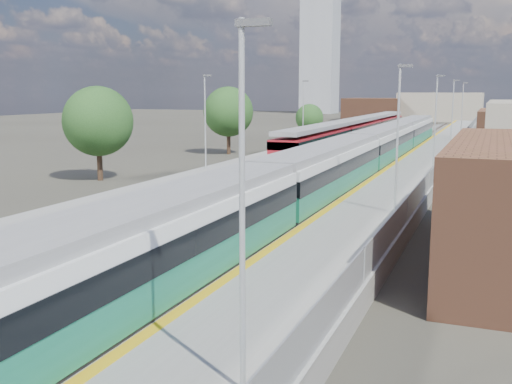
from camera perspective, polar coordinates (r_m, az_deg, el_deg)
The scene contains 11 objects.
ground at distance 60.14m, azimuth 10.92°, elevation 2.51°, with size 320.00×320.00×0.00m, color #47443A.
ballast_bed at distance 63.01m, azimuth 9.34°, elevation 2.89°, with size 10.50×155.00×0.06m, color #565451.
tracks at distance 64.51m, azimuth 10.19°, elevation 3.09°, with size 8.96×160.00×0.17m.
platform_right at distance 61.79m, azimuth 16.19°, elevation 2.99°, with size 4.70×155.00×8.52m.
platform_left at distance 64.74m, azimuth 3.46°, elevation 3.61°, with size 4.30×155.00×8.52m.
buildings at distance 150.18m, azimuth 10.69°, elevation 10.70°, with size 72.00×185.50×40.00m.
green_train at distance 47.31m, azimuth 9.88°, elevation 3.49°, with size 2.97×82.55×3.27m.
red_train at distance 79.18m, azimuth 9.61°, elevation 5.76°, with size 2.90×58.80×3.66m.
tree_a at distance 50.12m, azimuth -14.82°, elevation 6.52°, with size 5.64×5.64×7.64m.
tree_b at distance 69.45m, azimuth -2.65°, elevation 7.64°, with size 5.74×5.74×7.78m.
tree_c at distance 87.66m, azimuth 5.11°, elevation 7.03°, with size 4.02×4.02×5.45m.
Camera 1 is at (11.15, -8.66, 7.14)m, focal length 42.00 mm.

